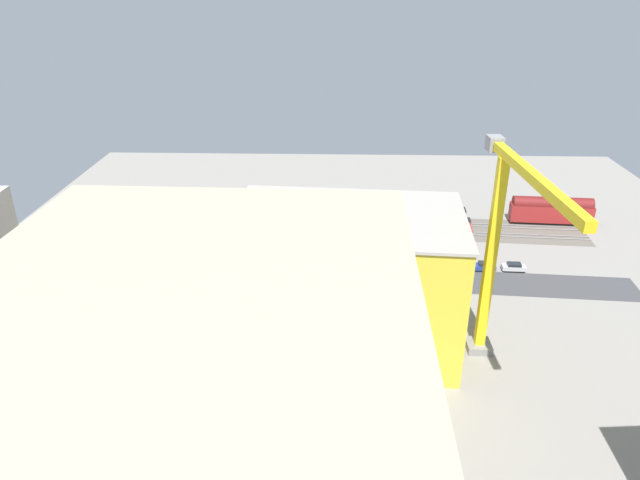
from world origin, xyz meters
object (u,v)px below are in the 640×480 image
Objects in this scene: street_tree_4 at (211,264)px; parked_car_4 at (381,265)px; locomotive at (438,215)px; parked_car_2 at (447,265)px; street_tree_1 at (324,270)px; parked_car_5 at (350,265)px; construction_building at (346,280)px; parked_car_0 at (514,267)px; street_tree_2 at (291,265)px; street_tree_5 at (350,263)px; traffic_light at (265,267)px; box_truck_1 at (321,279)px; platform_canopy_near at (308,221)px; passenger_coach at (552,210)px; parked_car_3 at (417,266)px; parked_car_1 at (484,267)px; box_truck_2 at (322,274)px; tower_crane at (501,242)px; box_truck_0 at (383,282)px; street_tree_0 at (426,265)px; street_tree_3 at (261,264)px.

parked_car_4 is at bearing -166.11° from street_tree_4.
parked_car_2 is (1.78, 23.17, -1.04)m from locomotive.
street_tree_1 is 20.43m from street_tree_4.
construction_building is at bearing 87.09° from parked_car_5.
street_tree_2 is at bearing 12.39° from parked_car_0.
street_tree_2 is 10.39m from street_tree_5.
parked_car_0 is 0.69× the size of traffic_light.
box_truck_1 is 2.46m from street_tree_1.
platform_canopy_near is 23.15m from street_tree_2.
passenger_coach is 35.82m from parked_car_2.
parked_car_3 is at bearing -157.38° from box_truck_1.
passenger_coach is (-25.41, -0.00, 1.55)m from locomotive.
box_truck_2 is (31.01, 5.70, 0.89)m from parked_car_1.
locomotive is 0.47× the size of tower_crane.
parked_car_5 is at bearing -0.44° from parked_car_4.
box_truck_0 is 21.36m from traffic_light.
tower_crane reaches higher than box_truck_2.
box_truck_2 is at bearing 14.18° from parked_car_2.
parked_car_1 is (5.59, -0.10, 0.02)m from parked_car_0.
locomotive is 45.45m from street_tree_2.
platform_canopy_near is at bearing -57.59° from parked_car_5.
street_tree_0 is 13.40m from street_tree_5.
parked_car_2 is 24.78m from box_truck_2.
street_tree_1 is (23.59, 8.77, 3.27)m from parked_car_2.
street_tree_0 is (18.30, 8.14, 4.49)m from parked_car_0.
locomotive is 40.86m from street_tree_1.
traffic_light is at bearing 41.41° from locomotive.
construction_building is at bearing 101.54° from platform_canopy_near.
parked_car_2 is at bearing -125.97° from construction_building.
platform_canopy_near is 7.59× the size of box_truck_1.
street_tree_5 reaches higher than street_tree_1.
street_tree_0 is (-14.26, -15.17, -4.96)m from construction_building.
parked_car_3 is 12.90m from parked_car_5.
parked_car_4 is 23.62m from street_tree_3.
parked_car_2 is (-27.54, 13.34, -3.26)m from platform_canopy_near.
construction_building is 17.65m from street_tree_2.
street_tree_0 reaches higher than box_truck_2.
platform_canopy_near reaches higher than parked_car_1.
parked_car_3 is at bearing -162.37° from box_truck_2.
parked_car_0 is at bearing 161.01° from platform_canopy_near.
street_tree_2 is 1.11× the size of street_tree_4.
box_truck_0 is at bearing 177.13° from street_tree_5.
locomotive is 3.14× the size of parked_car_5.
passenger_coach is 51.36m from box_truck_0.
construction_building reaches higher than platform_canopy_near.
street_tree_5 is (19.48, -21.02, -14.34)m from tower_crane.
parked_car_3 reaches higher than parked_car_1.
parked_car_1 is at bearing -1.01° from parked_car_0.
street_tree_3 is at bearing 8.95° from parked_car_0.
parked_car_4 reaches higher than parked_car_5.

